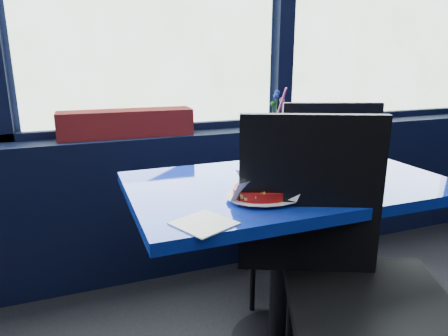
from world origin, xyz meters
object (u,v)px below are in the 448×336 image
near_table (287,224)px  ketchup_bottle (301,141)px  chair_near_front (343,263)px  food_basket (268,189)px  soda_cup (274,147)px  planter_box (126,123)px  flower_vase (278,116)px  chair_near_back (304,189)px

near_table → ketchup_bottle: size_ratio=5.50×
chair_near_front → food_basket: bearing=147.6°
food_basket → soda_cup: bearing=59.4°
near_table → planter_box: (-0.49, 0.87, 0.30)m
near_table → flower_vase: (0.39, 0.82, 0.30)m
ketchup_bottle → near_table: bearing=-129.0°
near_table → chair_near_front: size_ratio=1.15×
chair_near_back → soda_cup: 0.36m
near_table → chair_near_front: (-0.02, -0.38, 0.03)m
flower_vase → ketchup_bottle: bearing=-109.0°
near_table → planter_box: size_ratio=1.74×
near_table → chair_near_front: 0.38m
flower_vase → soda_cup: bearing=-119.6°
chair_near_front → food_basket: chair_near_front is taller
near_table → soda_cup: soda_cup is taller
near_table → ketchup_bottle: bearing=51.0°
near_table → soda_cup: (0.04, 0.21, 0.27)m
food_basket → soda_cup: 0.42m
flower_vase → chair_near_back: bearing=-102.8°
chair_near_back → soda_cup: (-0.23, -0.10, 0.25)m
flower_vase → planter_box: bearing=176.6°
near_table → flower_vase: bearing=64.7°
chair_near_back → planter_box: size_ratio=1.47×
chair_near_back → soda_cup: soda_cup is taller
chair_near_front → soda_cup: soda_cup is taller
chair_near_back → flower_vase: 0.59m
chair_near_front → food_basket: (-0.15, 0.23, 0.18)m
flower_vase → ketchup_bottle: flower_vase is taller
ketchup_bottle → chair_near_back: bearing=45.6°
chair_near_front → chair_near_back: 0.75m
chair_near_back → ketchup_bottle: chair_near_back is taller
planter_box → ketchup_bottle: 0.93m
chair_near_front → soda_cup: 0.64m
food_basket → ketchup_bottle: (0.35, 0.37, 0.06)m
chair_near_back → planter_box: (-0.76, 0.56, 0.29)m
planter_box → ketchup_bottle: ketchup_bottle is taller
chair_near_front → chair_near_back: (0.29, 0.69, -0.02)m
chair_near_back → flower_vase: flower_vase is taller
near_table → chair_near_front: bearing=-93.1°
chair_near_back → near_table: bearing=69.6°
near_table → ketchup_bottle: ketchup_bottle is taller
ketchup_bottle → food_basket: bearing=-133.2°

